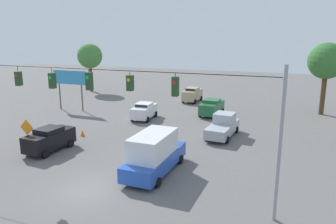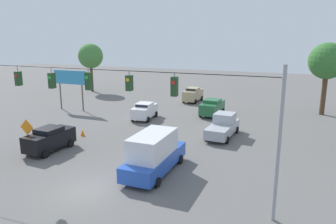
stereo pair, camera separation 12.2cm
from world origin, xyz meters
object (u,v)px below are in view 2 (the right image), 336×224
sedan_tan_withflow_deep (193,94)px  tree_horizon_left (327,62)px  sedan_white_withflow_far (144,111)px  tree_horizon_right (91,56)px  traffic_cone_second (70,139)px  traffic_cone_third (83,133)px  work_zone_sign (27,130)px  sedan_black_parked_shoulder (50,139)px  box_truck_blue_crossing_near (154,153)px  sedan_green_oncoming_deep (212,107)px  traffic_cone_nearest (51,148)px  roadside_billboard (70,80)px  overhead_signal_span (90,104)px  pickup_truck_silver_oncoming_far (223,126)px

sedan_tan_withflow_deep → tree_horizon_left: 17.45m
sedan_white_withflow_far → tree_horizon_right: (16.09, -13.66, 4.85)m
traffic_cone_second → traffic_cone_third: 2.04m
traffic_cone_second → work_zone_sign: bearing=69.3°
sedan_black_parked_shoulder → box_truck_blue_crossing_near: (-9.69, 0.95, 0.39)m
sedan_green_oncoming_deep → tree_horizon_right: tree_horizon_right is taller
tree_horizon_left → tree_horizon_right: size_ratio=1.07×
tree_horizon_right → box_truck_blue_crossing_near: bearing=130.6°
sedan_black_parked_shoulder → box_truck_blue_crossing_near: 9.75m
traffic_cone_nearest → traffic_cone_third: (-0.00, -4.39, 0.00)m
traffic_cone_second → tree_horizon_right: 27.72m
sedan_green_oncoming_deep → tree_horizon_right: size_ratio=0.56×
sedan_green_oncoming_deep → traffic_cone_third: sedan_green_oncoming_deep is taller
sedan_black_parked_shoulder → sedan_green_oncoming_deep: bearing=-119.8°
sedan_white_withflow_far → sedan_green_oncoming_deep: 8.02m
sedan_black_parked_shoulder → tree_horizon_right: 29.47m
sedan_green_oncoming_deep → tree_horizon_right: bearing=-22.1°
roadside_billboard → tree_horizon_left: tree_horizon_left is taller
sedan_black_parked_shoulder → traffic_cone_second: size_ratio=7.59×
sedan_green_oncoming_deep → traffic_cone_second: sedan_green_oncoming_deep is taller
overhead_signal_span → sedan_tan_withflow_deep: bearing=-85.9°
traffic_cone_second → sedan_black_parked_shoulder: bearing=84.3°
pickup_truck_silver_oncoming_far → roadside_billboard: bearing=-11.4°
sedan_green_oncoming_deep → tree_horizon_left: size_ratio=0.53×
sedan_tan_withflow_deep → traffic_cone_third: 19.84m
overhead_signal_span → sedan_black_parked_shoulder: bearing=-30.8°
sedan_tan_withflow_deep → work_zone_sign: size_ratio=1.47×
box_truck_blue_crossing_near → tree_horizon_right: bearing=-49.4°
traffic_cone_nearest → tree_horizon_right: bearing=-62.8°
sedan_green_oncoming_deep → traffic_cone_nearest: (9.44, 16.68, -0.71)m
box_truck_blue_crossing_near → traffic_cone_second: (9.46, -3.25, -1.12)m
work_zone_sign → tree_horizon_left: 32.54m
box_truck_blue_crossing_near → sedan_tan_withflow_deep: (4.64, -24.47, -0.37)m
roadside_billboard → work_zone_sign: 15.78m
traffic_cone_second → roadside_billboard: bearing=-53.6°
sedan_tan_withflow_deep → work_zone_sign: 25.48m
traffic_cone_third → tree_horizon_right: (13.35, -21.53, 5.52)m
overhead_signal_span → sedan_green_oncoming_deep: (-2.45, -20.82, -4.27)m
tree_horizon_right → sedan_black_parked_shoulder: bearing=117.2°
traffic_cone_second → roadside_billboard: roadside_billboard is taller
traffic_cone_third → roadside_billboard: (7.75, -8.71, 3.47)m
overhead_signal_span → tree_horizon_right: 36.30m
sedan_white_withflow_far → traffic_cone_third: bearing=70.8°
tree_horizon_left → sedan_tan_withflow_deep: bearing=-6.1°
sedan_green_oncoming_deep → traffic_cone_second: size_ratio=7.60×
sedan_green_oncoming_deep → traffic_cone_third: 15.51m
traffic_cone_second → pickup_truck_silver_oncoming_far: bearing=-151.2°
tree_horizon_left → roadside_billboard: bearing=16.5°
traffic_cone_third → tree_horizon_left: size_ratio=0.07×
overhead_signal_span → sedan_green_oncoming_deep: overhead_signal_span is taller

